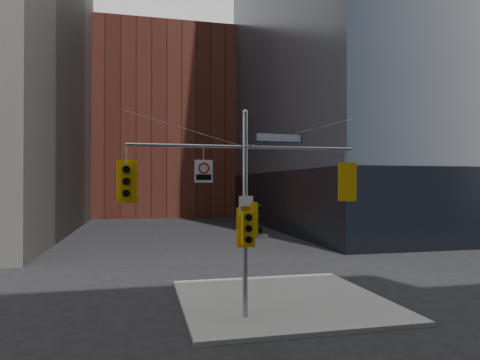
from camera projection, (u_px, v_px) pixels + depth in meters
name	position (u px, v px, depth m)	size (l,w,h in m)	color
ground	(261.00, 342.00, 12.75)	(160.00, 160.00, 0.00)	black
sidewalk_corner	(282.00, 300.00, 17.10)	(8.00, 8.00, 0.15)	gray
podium_ne	(415.00, 199.00, 50.29)	(36.40, 36.40, 6.00)	black
brick_midrise	(163.00, 127.00, 69.39)	(26.00, 20.00, 28.00)	brown
signal_assembly	(245.00, 193.00, 14.74)	(8.00, 0.80, 7.30)	#979A9F
traffic_light_west_arm	(127.00, 181.00, 13.86)	(0.68, 0.53, 1.42)	#DEAA0B
traffic_light_east_arm	(346.00, 182.00, 15.60)	(0.66, 0.60, 1.40)	#DEAA0B
traffic_light_pole_side	(254.00, 219.00, 14.81)	(0.44, 0.37, 1.14)	#DEAA0B
traffic_light_pole_front	(247.00, 228.00, 14.47)	(0.66, 0.52, 1.37)	#DEAA0B
street_sign_blade	(279.00, 138.00, 15.04)	(1.76, 0.16, 0.34)	navy
regulatory_sign_arm	(204.00, 170.00, 14.40)	(0.62, 0.06, 0.77)	silver
regulatory_sign_pole	(246.00, 206.00, 14.62)	(0.49, 0.08, 0.64)	silver
street_blade_ew	(258.00, 236.00, 14.83)	(0.73, 0.08, 0.15)	silver
street_blade_ns	(242.00, 239.00, 15.17)	(0.05, 0.78, 0.16)	#145926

